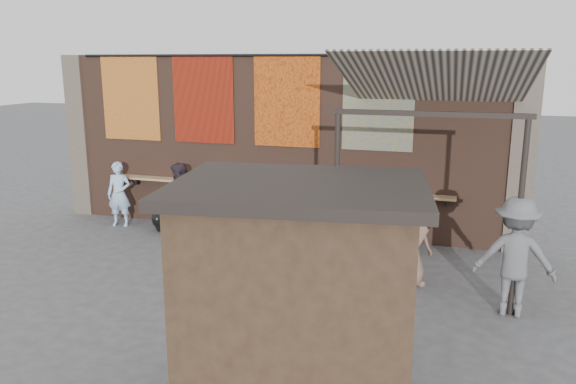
# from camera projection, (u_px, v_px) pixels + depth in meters

# --- Properties ---
(ground) EXTENTS (70.00, 70.00, 0.00)m
(ground) POSITION_uv_depth(u_px,v_px,m) (234.00, 268.00, 10.72)
(ground) COLOR #474749
(ground) RESTS_ON ground
(brick_wall) EXTENTS (10.00, 0.40, 4.00)m
(brick_wall) POSITION_uv_depth(u_px,v_px,m) (277.00, 145.00, 12.78)
(brick_wall) COLOR brown
(brick_wall) RESTS_ON ground
(pier_left) EXTENTS (0.50, 0.50, 4.00)m
(pier_left) POSITION_uv_depth(u_px,v_px,m) (83.00, 136.00, 14.26)
(pier_left) COLOR #4C4238
(pier_left) RESTS_ON ground
(pier_right) EXTENTS (0.50, 0.50, 4.00)m
(pier_right) POSITION_uv_depth(u_px,v_px,m) (522.00, 155.00, 11.30)
(pier_right) COLOR #4C4238
(pier_right) RESTS_ON ground
(eating_counter) EXTENTS (8.00, 0.32, 0.05)m
(eating_counter) POSITION_uv_depth(u_px,v_px,m) (272.00, 186.00, 12.64)
(eating_counter) COLOR #9E7A51
(eating_counter) RESTS_ON brick_wall
(shelf_box) EXTENTS (0.63, 0.32, 0.23)m
(shelf_box) POSITION_uv_depth(u_px,v_px,m) (219.00, 177.00, 12.94)
(shelf_box) COLOR white
(shelf_box) RESTS_ON eating_counter
(tapestry_redgold) EXTENTS (1.50, 0.02, 2.00)m
(tapestry_redgold) POSITION_uv_depth(u_px,v_px,m) (130.00, 98.00, 13.37)
(tapestry_redgold) COLOR maroon
(tapestry_redgold) RESTS_ON brick_wall
(tapestry_sun) EXTENTS (1.50, 0.02, 2.00)m
(tapestry_sun) POSITION_uv_depth(u_px,v_px,m) (203.00, 99.00, 12.83)
(tapestry_sun) COLOR red
(tapestry_sun) RESTS_ON brick_wall
(tapestry_orange) EXTENTS (1.50, 0.02, 2.00)m
(tapestry_orange) POSITION_uv_depth(u_px,v_px,m) (287.00, 101.00, 12.26)
(tapestry_orange) COLOR #BA5517
(tapestry_orange) RESTS_ON brick_wall
(tapestry_multi) EXTENTS (1.50, 0.02, 2.00)m
(tapestry_multi) POSITION_uv_depth(u_px,v_px,m) (378.00, 103.00, 11.69)
(tapestry_multi) COLOR #22557D
(tapestry_multi) RESTS_ON brick_wall
(hang_rail) EXTENTS (9.50, 0.06, 0.06)m
(hang_rail) POSITION_uv_depth(u_px,v_px,m) (273.00, 55.00, 12.11)
(hang_rail) COLOR black
(hang_rail) RESTS_ON brick_wall
(scooter_stool_0) EXTENTS (0.36, 0.79, 0.75)m
(scooter_stool_0) POSITION_uv_depth(u_px,v_px,m) (167.00, 213.00, 13.16)
(scooter_stool_0) COLOR black
(scooter_stool_0) RESTS_ON ground
(scooter_stool_1) EXTENTS (0.34, 0.76, 0.72)m
(scooter_stool_1) POSITION_uv_depth(u_px,v_px,m) (192.00, 215.00, 13.06)
(scooter_stool_1) COLOR black
(scooter_stool_1) RESTS_ON ground
(scooter_stool_2) EXTENTS (0.39, 0.86, 0.82)m
(scooter_stool_2) POSITION_uv_depth(u_px,v_px,m) (211.00, 215.00, 12.84)
(scooter_stool_2) COLOR #132048
(scooter_stool_2) RESTS_ON ground
(scooter_stool_3) EXTENTS (0.36, 0.80, 0.76)m
(scooter_stool_3) POSITION_uv_depth(u_px,v_px,m) (237.00, 218.00, 12.73)
(scooter_stool_3) COLOR #0B5127
(scooter_stool_3) RESTS_ON ground
(scooter_stool_4) EXTENTS (0.39, 0.87, 0.83)m
(scooter_stool_4) POSITION_uv_depth(u_px,v_px,m) (263.00, 219.00, 12.52)
(scooter_stool_4) COLOR navy
(scooter_stool_4) RESTS_ON ground
(scooter_stool_5) EXTENTS (0.37, 0.82, 0.78)m
(scooter_stool_5) POSITION_uv_depth(u_px,v_px,m) (285.00, 222.00, 12.39)
(scooter_stool_5) COLOR #175D4E
(scooter_stool_5) RESTS_ON ground
(scooter_stool_6) EXTENTS (0.39, 0.87, 0.83)m
(scooter_stool_6) POSITION_uv_depth(u_px,v_px,m) (312.00, 224.00, 12.16)
(scooter_stool_6) COLOR #0F4B27
(scooter_stool_6) RESTS_ON ground
(scooter_stool_7) EXTENTS (0.37, 0.81, 0.77)m
(scooter_stool_7) POSITION_uv_depth(u_px,v_px,m) (340.00, 226.00, 12.07)
(scooter_stool_7) COLOR maroon
(scooter_stool_7) RESTS_ON ground
(scooter_stool_8) EXTENTS (0.35, 0.78, 0.74)m
(scooter_stool_8) POSITION_uv_depth(u_px,v_px,m) (367.00, 230.00, 11.90)
(scooter_stool_8) COLOR navy
(scooter_stool_8) RESTS_ON ground
(scooter_stool_9) EXTENTS (0.37, 0.83, 0.79)m
(scooter_stool_9) POSITION_uv_depth(u_px,v_px,m) (393.00, 230.00, 11.75)
(scooter_stool_9) COLOR #AF240D
(scooter_stool_9) RESTS_ON ground
(diner_left) EXTENTS (0.63, 0.48, 1.55)m
(diner_left) POSITION_uv_depth(u_px,v_px,m) (119.00, 194.00, 13.32)
(diner_left) COLOR #9DBFE4
(diner_left) RESTS_ON ground
(diner_right) EXTENTS (0.92, 0.78, 1.67)m
(diner_right) POSITION_uv_depth(u_px,v_px,m) (181.00, 200.00, 12.47)
(diner_right) COLOR #30252E
(diner_right) RESTS_ON ground
(shopper_navy) EXTENTS (1.07, 1.03, 1.79)m
(shopper_navy) POSITION_uv_depth(u_px,v_px,m) (396.00, 238.00, 9.64)
(shopper_navy) COLOR #171D33
(shopper_navy) RESTS_ON ground
(shopper_grey) EXTENTS (1.25, 0.77, 1.88)m
(shopper_grey) POSITION_uv_depth(u_px,v_px,m) (515.00, 257.00, 8.58)
(shopper_grey) COLOR #5B5D61
(shopper_grey) RESTS_ON ground
(shopper_tan) EXTENTS (0.92, 0.94, 1.64)m
(shopper_tan) POSITION_uv_depth(u_px,v_px,m) (411.00, 241.00, 9.73)
(shopper_tan) COLOR #775C4C
(shopper_tan) RESTS_ON ground
(market_stall) EXTENTS (2.54, 2.04, 2.53)m
(market_stall) POSITION_uv_depth(u_px,v_px,m) (299.00, 307.00, 6.07)
(market_stall) COLOR black
(market_stall) RESTS_ON ground
(stall_roof) EXTENTS (2.85, 2.33, 0.12)m
(stall_roof) POSITION_uv_depth(u_px,v_px,m) (299.00, 188.00, 5.77)
(stall_roof) COLOR black
(stall_roof) RESTS_ON market_stall
(stall_sign) EXTENTS (1.20, 0.20, 0.50)m
(stall_sign) POSITION_uv_depth(u_px,v_px,m) (310.00, 232.00, 6.81)
(stall_sign) COLOR gold
(stall_sign) RESTS_ON market_stall
(stall_shelf) EXTENTS (1.93, 0.35, 0.06)m
(stall_shelf) POSITION_uv_depth(u_px,v_px,m) (309.00, 302.00, 7.02)
(stall_shelf) COLOR #473321
(stall_shelf) RESTS_ON market_stall
(awning_canvas) EXTENTS (3.20, 3.28, 0.97)m
(awning_canvas) POSITION_uv_depth(u_px,v_px,m) (436.00, 79.00, 9.76)
(awning_canvas) COLOR beige
(awning_canvas) RESTS_ON brick_wall
(awning_ledger) EXTENTS (3.30, 0.08, 0.12)m
(awning_ledger) POSITION_uv_depth(u_px,v_px,m) (440.00, 56.00, 11.15)
(awning_ledger) COLOR #33261C
(awning_ledger) RESTS_ON brick_wall
(awning_header) EXTENTS (3.00, 0.08, 0.08)m
(awning_header) POSITION_uv_depth(u_px,v_px,m) (429.00, 114.00, 8.47)
(awning_header) COLOR black
(awning_header) RESTS_ON awning_post_left
(awning_post_left) EXTENTS (0.09, 0.09, 3.10)m
(awning_post_left) POSITION_uv_depth(u_px,v_px,m) (336.00, 205.00, 9.21)
(awning_post_left) COLOR black
(awning_post_left) RESTS_ON ground
(awning_post_right) EXTENTS (0.09, 0.09, 3.10)m
(awning_post_right) POSITION_uv_depth(u_px,v_px,m) (519.00, 219.00, 8.42)
(awning_post_right) COLOR black
(awning_post_right) RESTS_ON ground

